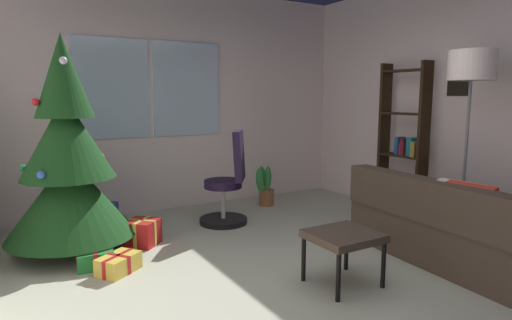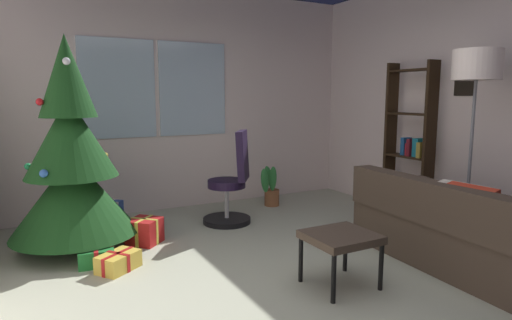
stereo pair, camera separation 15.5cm
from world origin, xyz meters
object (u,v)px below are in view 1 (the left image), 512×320
at_px(gift_box_blue, 104,215).
at_px(office_chair, 228,188).
at_px(gift_box_gold, 119,264).
at_px(potted_plant, 265,188).
at_px(footstool, 343,239).
at_px(holiday_tree, 68,166).
at_px(gift_box_green, 95,258).
at_px(bookshelf, 403,150).
at_px(gift_box_red, 142,233).
at_px(floor_lamp, 471,76).
at_px(couch, 480,232).

height_order(gift_box_blue, office_chair, office_chair).
height_order(gift_box_gold, potted_plant, potted_plant).
distance_m(footstool, holiday_tree, 2.58).
distance_m(gift_box_green, bookshelf, 3.66).
xyz_separation_m(gift_box_red, gift_box_gold, (-0.37, -0.58, -0.05)).
bearing_deg(floor_lamp, footstool, -176.45).
bearing_deg(gift_box_green, gift_box_gold, -57.65).
relative_size(gift_box_green, bookshelf, 0.18).
bearing_deg(gift_box_green, office_chair, 19.95).
distance_m(gift_box_red, gift_box_green, 0.63).
bearing_deg(holiday_tree, footstool, -46.92).
xyz_separation_m(holiday_tree, gift_box_gold, (0.26, -0.72, -0.76)).
relative_size(footstool, bookshelf, 0.27).
bearing_deg(gift_box_blue, floor_lamp, -39.37).
xyz_separation_m(gift_box_gold, bookshelf, (3.43, -0.01, 0.76)).
bearing_deg(potted_plant, gift_box_blue, 177.30).
distance_m(holiday_tree, bookshelf, 3.76).
bearing_deg(gift_box_red, footstool, -57.19).
xyz_separation_m(gift_box_red, bookshelf, (3.06, -0.59, 0.70)).
xyz_separation_m(couch, gift_box_red, (-2.48, 1.98, -0.15)).
distance_m(holiday_tree, office_chair, 1.76).
xyz_separation_m(couch, potted_plant, (-0.60, 2.69, -0.02)).
height_order(footstool, floor_lamp, floor_lamp).
bearing_deg(couch, gift_box_green, 151.50).
xyz_separation_m(couch, footstool, (-1.38, 0.26, 0.10)).
xyz_separation_m(office_chair, bookshelf, (1.97, -0.82, 0.41)).
relative_size(holiday_tree, floor_lamp, 1.32).
bearing_deg(potted_plant, gift_box_red, -159.38).
bearing_deg(holiday_tree, couch, -34.22).
relative_size(gift_box_red, office_chair, 0.37).
bearing_deg(couch, holiday_tree, 145.78).
relative_size(couch, gift_box_blue, 5.49).
relative_size(gift_box_blue, office_chair, 0.33).
height_order(footstool, holiday_tree, holiday_tree).
relative_size(couch, potted_plant, 3.54).
height_order(office_chair, potted_plant, office_chair).
bearing_deg(gift_box_gold, bookshelf, -0.10).
relative_size(office_chair, potted_plant, 1.96).
bearing_deg(gift_box_red, potted_plant, 20.62).
relative_size(couch, gift_box_green, 5.95).
bearing_deg(gift_box_green, holiday_tree, 102.90).
bearing_deg(gift_box_green, floor_lamp, -21.26).
distance_m(office_chair, potted_plant, 0.94).
height_order(couch, gift_box_gold, couch).
bearing_deg(office_chair, gift_box_blue, 156.07).
height_order(gift_box_gold, floor_lamp, floor_lamp).
relative_size(gift_box_gold, potted_plant, 0.74).
distance_m(gift_box_gold, gift_box_blue, 1.40).
bearing_deg(couch, gift_box_blue, 134.07).
relative_size(gift_box_gold, bookshelf, 0.22).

